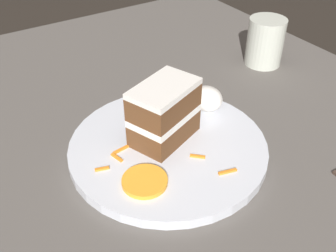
{
  "coord_description": "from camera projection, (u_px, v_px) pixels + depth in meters",
  "views": [
    {
      "loc": [
        0.39,
        -0.28,
        0.4
      ],
      "look_at": [
        0.02,
        -0.05,
        0.08
      ],
      "focal_mm": 42.0,
      "sensor_mm": 36.0,
      "label": 1
    }
  ],
  "objects": [
    {
      "name": "dining_table",
      "position": [
        186.0,
        140.0,
        0.61
      ],
      "size": [
        1.05,
        0.82,
        0.03
      ],
      "primitive_type": "cube",
      "color": "#56514C",
      "rests_on": "ground"
    },
    {
      "name": "drinking_glass",
      "position": [
        265.0,
        45.0,
        0.76
      ],
      "size": [
        0.07,
        0.07,
        0.09
      ],
      "color": "beige",
      "rests_on": "dining_table"
    },
    {
      "name": "orange_garnish",
      "position": [
        145.0,
        181.0,
        0.5
      ],
      "size": [
        0.06,
        0.06,
        0.01
      ],
      "primitive_type": "cylinder",
      "color": "orange",
      "rests_on": "plate"
    },
    {
      "name": "plate",
      "position": [
        168.0,
        147.0,
        0.57
      ],
      "size": [
        0.28,
        0.28,
        0.02
      ],
      "primitive_type": "cylinder",
      "color": "silver",
      "rests_on": "dining_table"
    },
    {
      "name": "carrot_shreds_scatter",
      "position": [
        152.0,
        153.0,
        0.54
      ],
      "size": [
        0.19,
        0.16,
        0.0
      ],
      "color": "orange",
      "rests_on": "plate"
    },
    {
      "name": "cream_dollop",
      "position": [
        207.0,
        98.0,
        0.62
      ],
      "size": [
        0.05,
        0.05,
        0.04
      ],
      "primitive_type": "ellipsoid",
      "color": "white",
      "rests_on": "plate"
    },
    {
      "name": "ground_plane",
      "position": [
        186.0,
        147.0,
        0.62
      ],
      "size": [
        6.0,
        6.0,
        0.0
      ],
      "primitive_type": "plane",
      "color": "black",
      "rests_on": "ground"
    },
    {
      "name": "cake_slice",
      "position": [
        164.0,
        113.0,
        0.55
      ],
      "size": [
        0.09,
        0.11,
        0.09
      ],
      "rotation": [
        0.0,
        0.0,
        0.37
      ],
      "color": "brown",
      "rests_on": "plate"
    }
  ]
}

